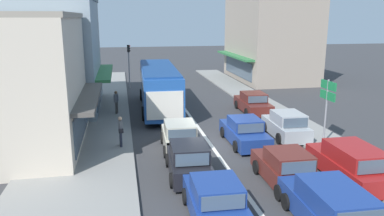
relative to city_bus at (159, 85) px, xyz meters
name	(u,v)px	position (x,y,z in m)	size (l,w,h in m)	color
ground_plane	(210,144)	(1.92, -8.48, -1.88)	(140.00, 140.00, 0.00)	#353538
lane_centre_line	(196,124)	(1.92, -4.48, -1.88)	(0.20, 28.00, 0.01)	silver
sidewalk_left	(91,120)	(-4.88, -2.48, -1.81)	(5.20, 44.00, 0.14)	gray
kerb_right	(274,111)	(8.12, -2.48, -1.82)	(2.80, 44.00, 0.12)	gray
shopfront_corner_near	(9,84)	(-8.25, -7.53, 1.62)	(7.77, 8.41, 7.01)	beige
shopfront_mid_block	(43,55)	(-8.26, 1.45, 2.20)	(8.78, 9.15, 8.17)	#84939E
building_right_far	(270,38)	(13.41, 11.77, 2.72)	(8.11, 11.36, 9.21)	gray
city_bus	(159,85)	(0.00, 0.00, 0.00)	(3.01, 10.94, 3.23)	#1E4C99
sedan_queue_gap_filler	(287,170)	(3.85, -14.03, -1.22)	(1.95, 4.23, 1.47)	#561E19
hatchback_behind_bus_mid	(188,161)	(-0.01, -12.42, -1.17)	(1.95, 3.77, 1.54)	black
sedan_queue_far_back	(244,132)	(3.78, -8.72, -1.22)	(1.90, 4.20, 1.47)	navy
sedan_behind_bus_near	(216,202)	(0.26, -16.19, -1.22)	(1.98, 4.24, 1.47)	navy
hatchback_adjacent_lane_trail	(180,137)	(0.13, -9.05, -1.17)	(1.95, 3.77, 1.54)	#B7B29E
wagon_adjacent_lane_lead	(331,209)	(3.77, -17.46, -1.14)	(2.03, 4.55, 1.58)	navy
parked_wagon_kerb_front	(351,164)	(6.68, -14.10, -1.14)	(1.99, 4.53, 1.58)	maroon
parked_hatchback_kerb_second	(286,126)	(6.48, -8.16, -1.17)	(1.90, 3.74, 1.54)	#9EA3A8
parked_sedan_kerb_third	(253,103)	(6.64, -2.14, -1.22)	(1.98, 4.24, 1.47)	#561E19
traffic_light_downstreet	(129,59)	(-1.94, 9.26, 0.97)	(0.33, 0.24, 4.20)	gray
directional_road_sign	(327,96)	(7.97, -9.73, 0.82)	(0.10, 1.40, 3.60)	gray
pedestrian_with_handbag_near	(120,130)	(-2.88, -8.33, -0.81)	(0.27, 0.65, 1.63)	#232838
pedestrian_browsing_midblock	(116,101)	(-3.15, -1.23, -0.81)	(0.32, 0.55, 1.63)	#4C4742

